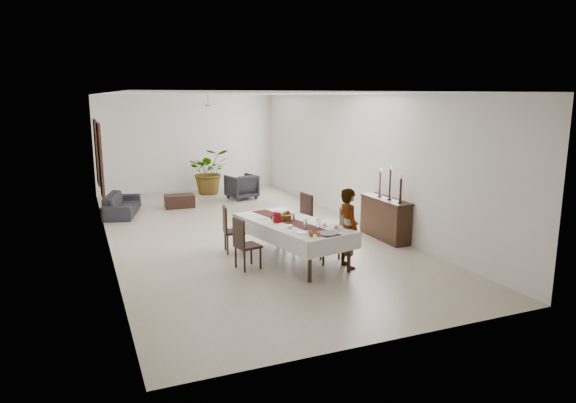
{
  "coord_description": "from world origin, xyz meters",
  "views": [
    {
      "loc": [
        -3.51,
        -11.23,
        3.14
      ],
      "look_at": [
        0.4,
        -1.82,
        1.05
      ],
      "focal_mm": 32.0,
      "sensor_mm": 36.0,
      "label": 1
    }
  ],
  "objects_px": {
    "woman": "(348,228)",
    "sideboard_body": "(385,219)",
    "sofa": "(122,204)",
    "dining_table_top": "(292,224)",
    "red_pitcher": "(277,217)"
  },
  "relations": [
    {
      "from": "dining_table_top",
      "to": "woman",
      "type": "height_order",
      "value": "woman"
    },
    {
      "from": "red_pitcher",
      "to": "sideboard_body",
      "type": "relative_size",
      "value": 0.14
    },
    {
      "from": "red_pitcher",
      "to": "sideboard_body",
      "type": "height_order",
      "value": "red_pitcher"
    },
    {
      "from": "dining_table_top",
      "to": "woman",
      "type": "bearing_deg",
      "value": -55.94
    },
    {
      "from": "dining_table_top",
      "to": "sofa",
      "type": "height_order",
      "value": "dining_table_top"
    },
    {
      "from": "dining_table_top",
      "to": "sofa",
      "type": "xyz_separation_m",
      "value": [
        -2.7,
        5.46,
        -0.45
      ]
    },
    {
      "from": "sideboard_body",
      "to": "sofa",
      "type": "relative_size",
      "value": 0.77
    },
    {
      "from": "woman",
      "to": "dining_table_top",
      "type": "bearing_deg",
      "value": 49.26
    },
    {
      "from": "woman",
      "to": "sofa",
      "type": "relative_size",
      "value": 0.79
    },
    {
      "from": "dining_table_top",
      "to": "sideboard_body",
      "type": "bearing_deg",
      "value": 2.54
    },
    {
      "from": "red_pitcher",
      "to": "sofa",
      "type": "bearing_deg",
      "value": 114.32
    },
    {
      "from": "woman",
      "to": "sideboard_body",
      "type": "height_order",
      "value": "woman"
    },
    {
      "from": "red_pitcher",
      "to": "sofa",
      "type": "relative_size",
      "value": 0.11
    },
    {
      "from": "red_pitcher",
      "to": "dining_table_top",
      "type": "bearing_deg",
      "value": -18.93
    },
    {
      "from": "sideboard_body",
      "to": "sofa",
      "type": "bearing_deg",
      "value": 137.5
    }
  ]
}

